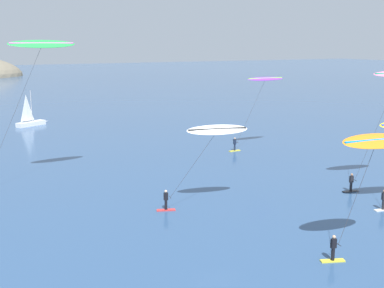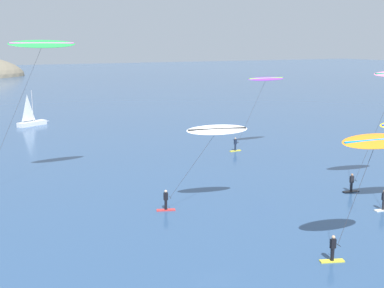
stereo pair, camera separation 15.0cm
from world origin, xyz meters
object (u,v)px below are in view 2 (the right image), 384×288
at_px(kitesurfer_purple, 263,85).
at_px(kitesurfer_orange, 373,150).
at_px(kitesurfer_green, 38,54).
at_px(kitesurfer_white, 212,137).
at_px(sailboat_near, 33,122).

xyz_separation_m(kitesurfer_purple, kitesurfer_orange, (-12.97, -29.10, -1.17)).
xyz_separation_m(kitesurfer_green, kitesurfer_white, (10.67, -13.30, -6.30)).
xyz_separation_m(sailboat_near, kitesurfer_green, (-4.77, -34.58, 11.50)).
relative_size(sailboat_near, kitesurfer_orange, 0.73).
height_order(sailboat_near, kitesurfer_orange, kitesurfer_orange).
height_order(kitesurfer_orange, kitesurfer_white, kitesurfer_orange).
relative_size(kitesurfer_purple, kitesurfer_green, 0.67).
height_order(kitesurfer_purple, kitesurfer_orange, kitesurfer_purple).
distance_m(kitesurfer_orange, kitesurfer_white, 13.18).
xyz_separation_m(kitesurfer_orange, kitesurfer_green, (-14.55, 25.85, 5.29)).
relative_size(kitesurfer_purple, kitesurfer_orange, 1.16).
bearing_deg(kitesurfer_green, kitesurfer_orange, -60.62).
bearing_deg(kitesurfer_white, kitesurfer_green, 128.74).
bearing_deg(kitesurfer_orange, kitesurfer_white, 107.21).
bearing_deg(kitesurfer_green, kitesurfer_purple, 6.75).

